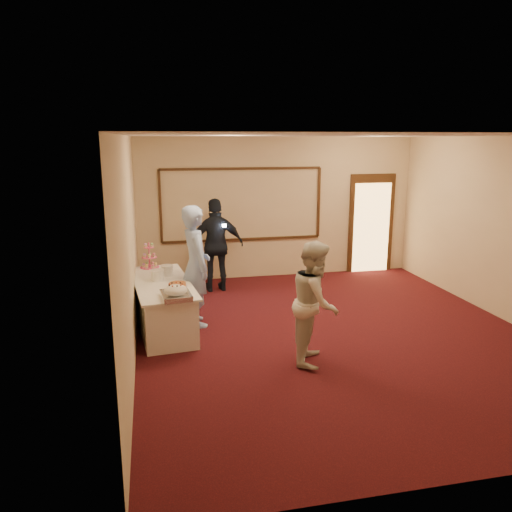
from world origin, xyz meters
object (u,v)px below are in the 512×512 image
Objects in this scene: cupcake_stand at (149,258)px; plate_stack_a at (158,275)px; buffet_table at (163,305)px; plate_stack_b at (167,270)px; tart at (178,285)px; guest at (217,245)px; man at (196,266)px; woman at (315,302)px; pavlova_tray at (176,292)px.

cupcake_stand is 2.32× the size of plate_stack_a.
cupcake_stand reaches higher than buffet_table.
plate_stack_b is 0.69× the size of tart.
guest is (0.89, 2.19, 0.12)m from tart.
plate_stack_a is 0.11× the size of man.
woman is (1.43, -1.72, -0.14)m from man.
man is at bearing -32.88° from plate_stack_b.
man is 1.17× the size of woman.
pavlova_tray is (0.17, -0.88, 0.47)m from buffet_table.
buffet_table is at bearing 100.92° from pavlova_tray.
woman is at bearing -40.25° from plate_stack_a.
woman is (2.15, -2.58, -0.11)m from cupcake_stand.
woman is at bearing -50.20° from cupcake_stand.
guest is (-0.86, 3.50, 0.09)m from woman.
guest reaches higher than cupcake_stand.
guest is (0.95, 2.75, 0.06)m from pavlova_tray.
woman is (1.88, -2.01, -0.03)m from plate_stack_b.
guest reaches higher than plate_stack_a.
man reaches higher than buffet_table.
man is at bearing 8.35° from buffet_table.
buffet_table is at bearing -104.04° from plate_stack_b.
tart is at bearing -55.27° from buffet_table.
guest reaches higher than tart.
plate_stack_a is (0.12, -0.86, -0.09)m from cupcake_stand.
guest reaches higher than plate_stack_b.
man is at bearing 51.56° from tart.
cupcake_stand reaches higher than tart.
cupcake_stand is 0.29× the size of woman.
plate_stack_a is (-0.06, 0.08, 0.47)m from buffet_table.
man reaches higher than pavlova_tray.
man is 1.06× the size of guest.
guest is (1.02, 1.50, 0.06)m from plate_stack_b.
tart is at bearing -72.30° from cupcake_stand.
woman reaches higher than pavlova_tray.
cupcake_stand is at bearing 100.88° from pavlova_tray.
buffet_table is 2.24m from guest.
plate_stack_a is at bearing 126.52° from buffet_table.
plate_stack_a is 1.02× the size of plate_stack_b.
man reaches higher than tart.
man is 1.88m from guest.
cupcake_stand is at bearing 29.28° from man.
tart is 2.37m from guest.
guest is (1.30, 0.92, -0.03)m from cupcake_stand.
tart is at bearing 64.17° from guest.
pavlova_tray is 1.18× the size of cupcake_stand.
plate_stack_a is at bearing -82.17° from cupcake_stand.
plate_stack_b is at bearing 46.49° from man.
buffet_table is at bearing 124.73° from tart.
cupcake_stand is 0.26× the size of guest.
guest is (1.18, 1.78, 0.06)m from plate_stack_a.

